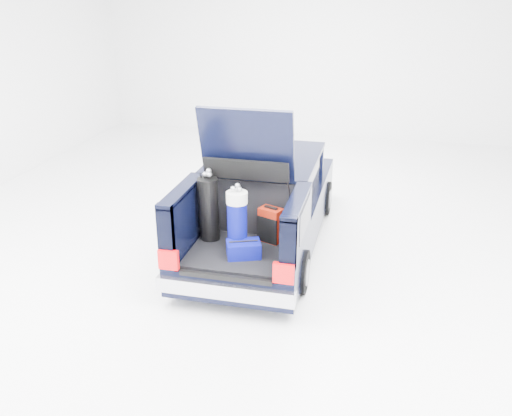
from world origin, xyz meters
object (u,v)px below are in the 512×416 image
(red_suitcase, at_px, (271,225))
(blue_duffel, at_px, (244,249))
(car, at_px, (265,203))
(black_golf_bag, at_px, (209,209))
(blue_golf_bag, at_px, (237,221))

(red_suitcase, height_order, blue_duffel, red_suitcase)
(car, xyz_separation_m, red_suitcase, (0.35, -1.19, 0.17))
(red_suitcase, bearing_deg, black_golf_bag, -149.60)
(car, relative_size, blue_golf_bag, 4.91)
(car, height_order, black_golf_bag, car)
(blue_golf_bag, bearing_deg, black_golf_bag, 170.55)
(red_suitcase, height_order, blue_golf_bag, blue_golf_bag)
(black_golf_bag, xyz_separation_m, blue_golf_bag, (0.47, -0.25, -0.03))
(car, relative_size, red_suitcase, 9.02)
(car, xyz_separation_m, blue_golf_bag, (-0.03, -1.57, 0.36))
(black_golf_bag, height_order, blue_golf_bag, black_golf_bag)
(red_suitcase, relative_size, blue_duffel, 1.01)
(blue_duffel, bearing_deg, car, 72.50)
(black_golf_bag, xyz_separation_m, blue_duffel, (0.60, -0.41, -0.35))
(black_golf_bag, bearing_deg, car, 84.53)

